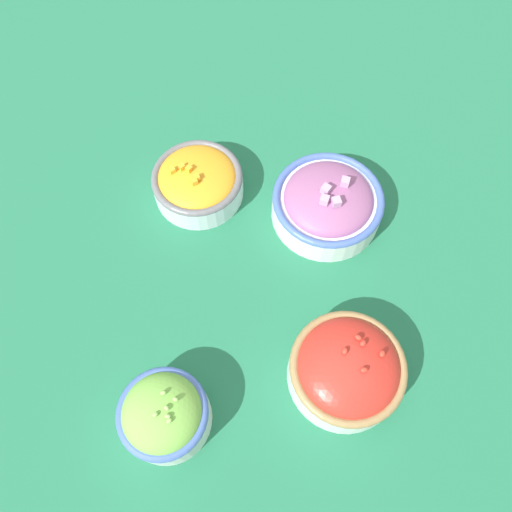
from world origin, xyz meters
name	(u,v)px	position (x,y,z in m)	size (l,w,h in m)	color
ground_plane	(256,265)	(0.00, 0.00, 0.00)	(3.00, 3.00, 0.00)	#23704C
bowl_squash	(198,181)	(0.15, 0.06, 0.03)	(0.14, 0.14, 0.07)	silver
bowl_lettuce	(164,415)	(-0.19, 0.16, 0.04)	(0.11, 0.11, 0.09)	white
bowl_cherry_tomatoes	(347,369)	(-0.19, -0.07, 0.04)	(0.15, 0.15, 0.09)	white
bowl_red_onion	(327,203)	(0.06, -0.13, 0.03)	(0.17, 0.17, 0.08)	white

